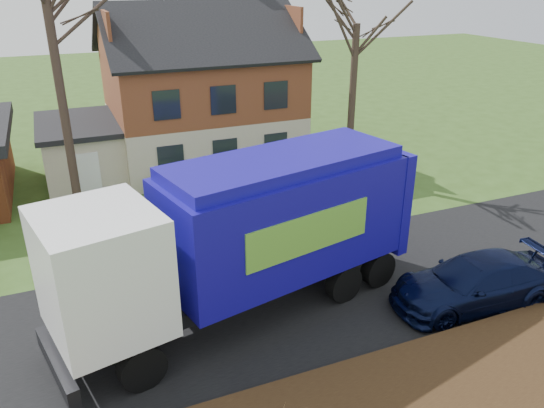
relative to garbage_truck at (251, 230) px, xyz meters
name	(u,v)px	position (x,y,z in m)	size (l,w,h in m)	color
ground	(269,302)	(0.60, 0.14, -2.67)	(120.00, 120.00, 0.00)	#314C19
road	(269,302)	(0.60, 0.14, -2.66)	(80.00, 7.00, 0.02)	black
main_house	(191,86)	(2.09, 14.05, 1.36)	(12.95, 8.95, 9.26)	beige
garbage_truck	(251,230)	(0.00, 0.00, 0.00)	(11.19, 5.16, 4.64)	black
silver_sedan	(179,226)	(-0.97, 4.99, -1.96)	(1.51, 4.33, 1.43)	#AEB1B6
navy_wagon	(475,282)	(6.32, -2.33, -1.92)	(2.12, 5.21, 1.51)	black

